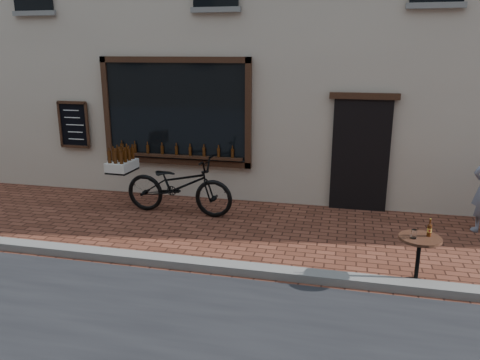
# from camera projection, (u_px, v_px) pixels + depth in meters

# --- Properties ---
(ground) EXTENTS (90.00, 90.00, 0.00)m
(ground) POSITION_uv_depth(u_px,v_px,m) (221.00, 277.00, 6.61)
(ground) COLOR #51271A
(ground) RESTS_ON ground
(kerb) EXTENTS (90.00, 0.25, 0.12)m
(kerb) POSITION_uv_depth(u_px,v_px,m) (224.00, 267.00, 6.78)
(kerb) COLOR slate
(kerb) RESTS_ON ground
(cargo_bicycle) EXTENTS (2.53, 0.86, 1.22)m
(cargo_bicycle) POSITION_uv_depth(u_px,v_px,m) (177.00, 185.00, 9.05)
(cargo_bicycle) COLOR black
(cargo_bicycle) RESTS_ON ground
(bistro_table) EXTENTS (0.56, 0.56, 0.95)m
(bistro_table) POSITION_uv_depth(u_px,v_px,m) (419.00, 251.00, 6.23)
(bistro_table) COLOR black
(bistro_table) RESTS_ON ground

